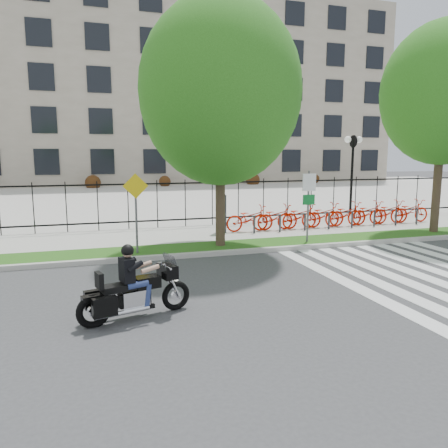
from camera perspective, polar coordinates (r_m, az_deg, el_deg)
name	(u,v)px	position (r m, az deg, el deg)	size (l,w,h in m)	color
ground	(270,294)	(10.33, 6.07, -9.08)	(120.00, 120.00, 0.00)	#39383B
curb	(220,253)	(14.03, -0.57, -3.82)	(60.00, 0.20, 0.15)	#ABA8A1
grass_verge	(212,248)	(14.83, -1.52, -3.12)	(60.00, 1.50, 0.15)	#1F5715
sidewalk	(195,235)	(17.20, -3.78, -1.43)	(60.00, 3.50, 0.15)	#A8A49D
plaza	(142,196)	(34.37, -10.67, 3.67)	(80.00, 34.00, 0.10)	#A8A49D
crosswalk_stripes	(438,277)	(12.96, 26.20, -6.19)	(5.70, 8.00, 0.01)	silver
iron_fence	(185,203)	(18.73, -5.07, 2.75)	(30.00, 0.06, 2.00)	black
office_building	(119,96)	(54.48, -13.55, 15.99)	(60.00, 21.90, 20.15)	gray
lamp_post_right	(353,154)	(25.20, 16.47, 8.73)	(1.06, 0.70, 4.25)	black
street_tree_1	(220,92)	(14.70, -0.51, 16.88)	(5.26, 5.26, 8.09)	#3C2920
street_tree_2	(444,94)	(19.30, 26.81, 14.97)	(4.74, 4.74, 8.09)	#3C2920
bike_share_station	(333,214)	(19.16, 14.07, 1.22)	(10.07, 0.89, 1.50)	#2D2D33
sign_pole_regulatory	(309,197)	(15.49, 10.99, 3.48)	(0.50, 0.09, 2.50)	#59595B
sign_pole_warning	(136,202)	(13.73, -11.44, 2.77)	(0.78, 0.09, 2.49)	#59595B
motorcycle_rider	(135,289)	(8.83, -11.51, -8.28)	(2.30, 1.04, 1.82)	black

